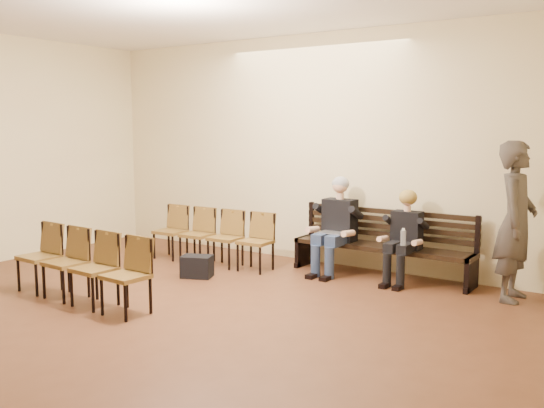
{
  "coord_description": "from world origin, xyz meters",
  "views": [
    {
      "loc": [
        4.74,
        -3.09,
        2.11
      ],
      "look_at": [
        -0.14,
        4.05,
        0.99
      ],
      "focal_mm": 40.0,
      "sensor_mm": 36.0,
      "label": 1
    }
  ],
  "objects_px": {
    "seated_woman": "(404,241)",
    "passerby": "(517,209)",
    "laptop": "(332,234)",
    "chair_row_back": "(80,266)",
    "water_bottle": "(403,246)",
    "chair_row_front": "(211,237)",
    "bench": "(381,261)",
    "bag": "(197,266)",
    "seated_man": "(336,225)"
  },
  "relations": [
    {
      "from": "laptop",
      "to": "chair_row_front",
      "type": "bearing_deg",
      "value": -152.48
    },
    {
      "from": "bench",
      "to": "seated_man",
      "type": "distance_m",
      "value": 0.81
    },
    {
      "from": "bag",
      "to": "chair_row_back",
      "type": "relative_size",
      "value": 0.2
    },
    {
      "from": "seated_woman",
      "to": "bag",
      "type": "relative_size",
      "value": 2.72
    },
    {
      "from": "bag",
      "to": "passerby",
      "type": "distance_m",
      "value": 4.25
    },
    {
      "from": "seated_woman",
      "to": "laptop",
      "type": "xyz_separation_m",
      "value": [
        -1.02,
        -0.13,
        0.01
      ]
    },
    {
      "from": "bench",
      "to": "chair_row_back",
      "type": "height_order",
      "value": "chair_row_back"
    },
    {
      "from": "laptop",
      "to": "passerby",
      "type": "height_order",
      "value": "passerby"
    },
    {
      "from": "bench",
      "to": "chair_row_front",
      "type": "relative_size",
      "value": 1.25
    },
    {
      "from": "chair_row_front",
      "to": "chair_row_back",
      "type": "bearing_deg",
      "value": -92.51
    },
    {
      "from": "seated_woman",
      "to": "bag",
      "type": "height_order",
      "value": "seated_woman"
    },
    {
      "from": "seated_man",
      "to": "chair_row_front",
      "type": "distance_m",
      "value": 1.95
    },
    {
      "from": "seated_woman",
      "to": "chair_row_back",
      "type": "height_order",
      "value": "seated_woman"
    },
    {
      "from": "seated_man",
      "to": "seated_woman",
      "type": "height_order",
      "value": "seated_man"
    },
    {
      "from": "chair_row_front",
      "to": "bench",
      "type": "bearing_deg",
      "value": 14.01
    },
    {
      "from": "laptop",
      "to": "chair_row_back",
      "type": "bearing_deg",
      "value": -109.44
    },
    {
      "from": "bench",
      "to": "seated_woman",
      "type": "height_order",
      "value": "seated_woman"
    },
    {
      "from": "bag",
      "to": "chair_row_front",
      "type": "bearing_deg",
      "value": 116.23
    },
    {
      "from": "water_bottle",
      "to": "seated_woman",
      "type": "bearing_deg",
      "value": 110.31
    },
    {
      "from": "water_bottle",
      "to": "passerby",
      "type": "bearing_deg",
      "value": 11.49
    },
    {
      "from": "laptop",
      "to": "water_bottle",
      "type": "xyz_separation_m",
      "value": [
        1.13,
        -0.17,
        -0.01
      ]
    },
    {
      "from": "seated_woman",
      "to": "laptop",
      "type": "height_order",
      "value": "seated_woman"
    },
    {
      "from": "seated_woman",
      "to": "bench",
      "type": "bearing_deg",
      "value": 162.34
    },
    {
      "from": "seated_man",
      "to": "bag",
      "type": "height_order",
      "value": "seated_man"
    },
    {
      "from": "laptop",
      "to": "passerby",
      "type": "bearing_deg",
      "value": 15.01
    },
    {
      "from": "bench",
      "to": "passerby",
      "type": "xyz_separation_m",
      "value": [
        1.8,
        -0.15,
        0.89
      ]
    },
    {
      "from": "water_bottle",
      "to": "laptop",
      "type": "bearing_deg",
      "value": 171.49
    },
    {
      "from": "bench",
      "to": "chair_row_front",
      "type": "bearing_deg",
      "value": -163.48
    },
    {
      "from": "seated_woman",
      "to": "chair_row_back",
      "type": "distance_m",
      "value": 4.19
    },
    {
      "from": "passerby",
      "to": "chair_row_front",
      "type": "distance_m",
      "value": 4.38
    },
    {
      "from": "seated_woman",
      "to": "chair_row_front",
      "type": "height_order",
      "value": "seated_woman"
    },
    {
      "from": "laptop",
      "to": "water_bottle",
      "type": "bearing_deg",
      "value": 4.21
    },
    {
      "from": "water_bottle",
      "to": "chair_row_back",
      "type": "distance_m",
      "value": 4.06
    },
    {
      "from": "seated_man",
      "to": "passerby",
      "type": "xyz_separation_m",
      "value": [
        2.45,
        -0.03,
        0.42
      ]
    },
    {
      "from": "chair_row_front",
      "to": "seated_woman",
      "type": "bearing_deg",
      "value": 9.66
    },
    {
      "from": "bag",
      "to": "passerby",
      "type": "xyz_separation_m",
      "value": [
        3.92,
        1.33,
        0.96
      ]
    },
    {
      "from": "water_bottle",
      "to": "chair_row_back",
      "type": "relative_size",
      "value": 0.11
    },
    {
      "from": "passerby",
      "to": "chair_row_back",
      "type": "xyz_separation_m",
      "value": [
        -4.29,
        -3.03,
        -0.68
      ]
    },
    {
      "from": "seated_woman",
      "to": "passerby",
      "type": "xyz_separation_m",
      "value": [
        1.43,
        -0.03,
        0.55
      ]
    },
    {
      "from": "seated_woman",
      "to": "laptop",
      "type": "bearing_deg",
      "value": -172.71
    },
    {
      "from": "bench",
      "to": "bag",
      "type": "distance_m",
      "value": 2.59
    },
    {
      "from": "bag",
      "to": "water_bottle",
      "type": "bearing_deg",
      "value": 22.18
    },
    {
      "from": "water_bottle",
      "to": "chair_row_back",
      "type": "xyz_separation_m",
      "value": [
        -2.97,
        -2.76,
        -0.13
      ]
    },
    {
      "from": "chair_row_front",
      "to": "bag",
      "type": "bearing_deg",
      "value": -66.28
    },
    {
      "from": "passerby",
      "to": "seated_woman",
      "type": "bearing_deg",
      "value": 86.92
    },
    {
      "from": "seated_man",
      "to": "chair_row_back",
      "type": "distance_m",
      "value": 3.58
    },
    {
      "from": "chair_row_front",
      "to": "seated_man",
      "type": "bearing_deg",
      "value": 16.08
    },
    {
      "from": "seated_woman",
      "to": "water_bottle",
      "type": "relative_size",
      "value": 4.93
    },
    {
      "from": "seated_man",
      "to": "laptop",
      "type": "relative_size",
      "value": 3.91
    },
    {
      "from": "chair_row_back",
      "to": "chair_row_front",
      "type": "bearing_deg",
      "value": 92.14
    }
  ]
}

